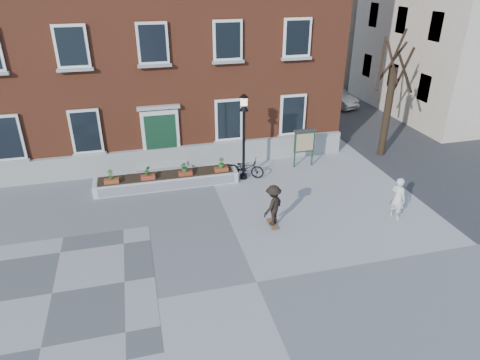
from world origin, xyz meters
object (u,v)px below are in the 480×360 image
object	(u,v)px
bicycle	(245,168)
parked_car	(333,97)
notice_board	(304,142)
skateboarder	(273,205)
lamp_post	(244,125)
bystander	(398,198)

from	to	relation	value
bicycle	parked_car	size ratio (longest dim) A/B	0.46
bicycle	notice_board	bearing A→B (deg)	-56.04
parked_car	skateboarder	size ratio (longest dim) A/B	2.29
parked_car	skateboarder	world-z (taller)	skateboarder
lamp_post	skateboarder	xyz separation A→B (m)	(0.03, -4.09, -1.68)
bicycle	lamp_post	distance (m)	2.09
bicycle	skateboarder	bearing A→B (deg)	-155.58
bystander	skateboarder	xyz separation A→B (m)	(-4.73, 0.63, 0.02)
notice_board	lamp_post	bearing A→B (deg)	-169.28
bystander	notice_board	distance (m)	5.58
parked_car	notice_board	size ratio (longest dim) A/B	2.02
bystander	notice_board	world-z (taller)	notice_board
bicycle	bystander	xyz separation A→B (m)	(4.66, -4.86, 0.39)
lamp_post	skateboarder	bearing A→B (deg)	-89.51
lamp_post	notice_board	size ratio (longest dim) A/B	2.10
bicycle	bystander	size ratio (longest dim) A/B	1.03
notice_board	parked_car	bearing A→B (deg)	57.07
notice_board	bystander	bearing A→B (deg)	-72.85
parked_car	bystander	bearing A→B (deg)	-124.31
bicycle	parked_car	world-z (taller)	parked_car
parked_car	lamp_post	xyz separation A→B (m)	(-8.93, -9.57, 1.92)
skateboarder	bystander	bearing A→B (deg)	-7.57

